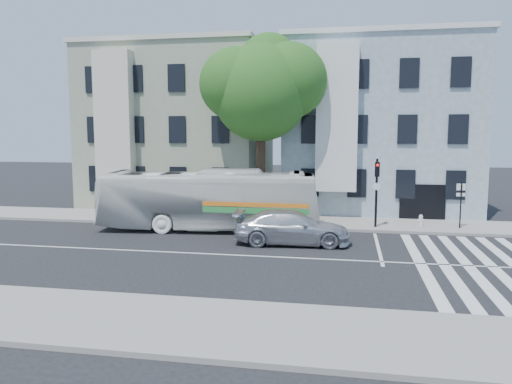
% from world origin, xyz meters
% --- Properties ---
extents(ground, '(120.00, 120.00, 0.00)m').
position_xyz_m(ground, '(0.00, 0.00, 0.00)').
color(ground, black).
rests_on(ground, ground).
extents(sidewalk_far, '(80.00, 4.00, 0.15)m').
position_xyz_m(sidewalk_far, '(0.00, 8.00, 0.07)').
color(sidewalk_far, gray).
rests_on(sidewalk_far, ground).
extents(sidewalk_near, '(80.00, 4.00, 0.15)m').
position_xyz_m(sidewalk_near, '(0.00, -8.00, 0.07)').
color(sidewalk_near, gray).
rests_on(sidewalk_near, ground).
extents(building_left, '(12.00, 10.00, 11.00)m').
position_xyz_m(building_left, '(-7.00, 15.00, 5.50)').
color(building_left, gray).
rests_on(building_left, ground).
extents(building_right, '(12.00, 10.00, 11.00)m').
position_xyz_m(building_right, '(7.00, 15.00, 5.50)').
color(building_right, gray).
rests_on(building_right, ground).
extents(street_tree, '(7.30, 5.90, 11.10)m').
position_xyz_m(street_tree, '(0.06, 8.74, 7.83)').
color(street_tree, '#2D2116').
rests_on(street_tree, ground).
extents(bus, '(3.99, 11.95, 3.27)m').
position_xyz_m(bus, '(-2.21, 5.20, 1.63)').
color(bus, white).
rests_on(bus, ground).
extents(sedan, '(2.63, 5.58, 1.57)m').
position_xyz_m(sedan, '(2.55, 2.60, 0.79)').
color(sedan, silver).
rests_on(sedan, ground).
extents(hedge, '(8.44, 2.97, 0.70)m').
position_xyz_m(hedge, '(-1.65, 6.30, 0.50)').
color(hedge, '#2E5D1E').
rests_on(hedge, sidewalk_far).
extents(traffic_signal, '(0.40, 0.52, 3.83)m').
position_xyz_m(traffic_signal, '(6.59, 6.81, 2.47)').
color(traffic_signal, black).
rests_on(traffic_signal, ground).
extents(fire_hydrant, '(0.37, 0.21, 0.66)m').
position_xyz_m(fire_hydrant, '(9.00, 7.44, 0.49)').
color(fire_hydrant, silver).
rests_on(fire_hydrant, sidewalk_far).
extents(far_sign_pole, '(0.46, 0.17, 2.55)m').
position_xyz_m(far_sign_pole, '(10.99, 7.41, 1.76)').
color(far_sign_pole, black).
rests_on(far_sign_pole, sidewalk_far).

